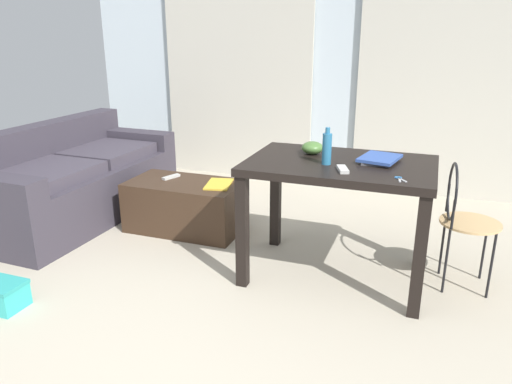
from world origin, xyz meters
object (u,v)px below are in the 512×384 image
at_px(coffee_table, 186,206).
at_px(craft_table, 339,180).
at_px(tv_remote_on_table, 343,169).
at_px(book_stack, 379,159).
at_px(couch, 73,181).
at_px(bottle_near, 327,148).
at_px(scissors, 399,179).
at_px(bowl, 312,148).
at_px(wire_chair, 461,211).
at_px(magazine, 219,184).
at_px(tv_remote_primary, 171,177).

xyz_separation_m(coffee_table, craft_table, (1.32, -0.37, 0.47)).
bearing_deg(coffee_table, tv_remote_on_table, -22.82).
bearing_deg(book_stack, couch, 174.81).
distance_m(couch, bottle_near, 2.42).
xyz_separation_m(craft_table, book_stack, (0.23, 0.07, 0.14)).
bearing_deg(scissors, bowl, 146.19).
height_order(coffee_table, scissors, scissors).
bearing_deg(wire_chair, scissors, -132.87).
height_order(bowl, scissors, bowl).
bearing_deg(scissors, tv_remote_on_table, 170.45).
bearing_deg(wire_chair, coffee_table, 173.45).
distance_m(bottle_near, tv_remote_on_table, 0.19).
relative_size(book_stack, magazine, 1.06).
distance_m(bowl, book_stack, 0.45).
xyz_separation_m(scissors, tv_remote_primary, (-1.86, 0.69, -0.38)).
xyz_separation_m(couch, bottle_near, (2.31, -0.40, 0.57)).
relative_size(wire_chair, book_stack, 2.58).
distance_m(craft_table, magazine, 1.13).
relative_size(tv_remote_on_table, magazine, 0.48).
height_order(wire_chair, book_stack, book_stack).
height_order(couch, coffee_table, couch).
relative_size(bowl, tv_remote_on_table, 1.02).
bearing_deg(magazine, scissors, -37.08).
xyz_separation_m(coffee_table, bottle_near, (1.25, -0.46, 0.69)).
xyz_separation_m(couch, magazine, (1.36, 0.09, 0.10)).
bearing_deg(scissors, book_stack, 114.84).
bearing_deg(bowl, craft_table, -32.62).
height_order(bowl, tv_remote_on_table, bowl).
height_order(couch, craft_table, couch).
distance_m(bottle_near, magazine, 1.17).
xyz_separation_m(coffee_table, tv_remote_primary, (-0.16, 0.06, 0.21)).
relative_size(craft_table, book_stack, 3.69).
distance_m(coffee_table, bowl, 1.29).
xyz_separation_m(coffee_table, wire_chair, (2.07, -0.24, 0.30)).
bearing_deg(couch, wire_chair, -3.22).
bearing_deg(couch, coffee_table, 3.27).
bearing_deg(bottle_near, book_stack, 28.75).
relative_size(couch, tv_remote_on_table, 13.55).
distance_m(couch, bowl, 2.24).
bearing_deg(book_stack, scissors, -65.16).
xyz_separation_m(coffee_table, scissors, (1.70, -0.63, 0.59)).
relative_size(couch, scissors, 18.51).
height_order(bottle_near, book_stack, bottle_near).
height_order(book_stack, tv_remote_on_table, book_stack).
bearing_deg(scissors, tv_remote_primary, 159.55).
xyz_separation_m(wire_chair, tv_remote_primary, (-2.22, 0.30, -0.09)).
relative_size(craft_table, tv_remote_on_table, 8.22).
relative_size(book_stack, scissors, 3.04).
xyz_separation_m(couch, tv_remote_primary, (0.91, 0.12, 0.10)).
height_order(coffee_table, book_stack, book_stack).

